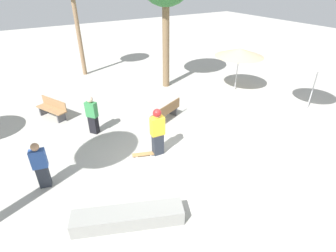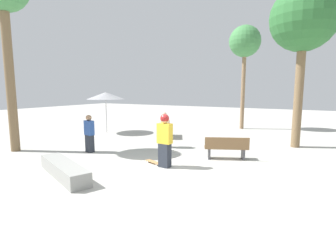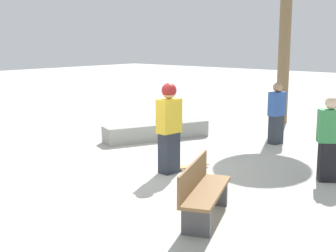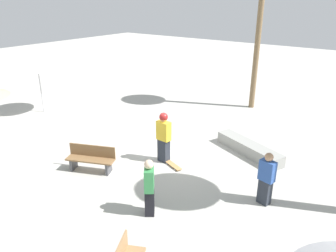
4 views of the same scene
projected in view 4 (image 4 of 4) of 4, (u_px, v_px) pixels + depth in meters
name	position (u px, v px, depth m)	size (l,w,h in m)	color
ground_plane	(168.00, 154.00, 11.99)	(60.00, 60.00, 0.00)	#B2AFA8
skater_main	(164.00, 136.00, 11.14)	(0.30, 0.49, 1.79)	#282D38
skateboard	(173.00, 165.00, 11.09)	(0.47, 0.82, 0.07)	#B7844C
concrete_ledge	(249.00, 148.00, 11.93)	(1.62, 2.86, 0.43)	gray
bench_near	(91.00, 159.00, 10.73)	(1.04, 1.64, 0.85)	#47474C
shade_umbrella_white	(37.00, 66.00, 15.45)	(2.16, 2.16, 2.48)	#B7B7BC
bystander_watching	(149.00, 188.00, 8.44)	(0.49, 0.45, 1.59)	black
bystander_far	(266.00, 179.00, 8.89)	(0.32, 0.46, 1.55)	#282D38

